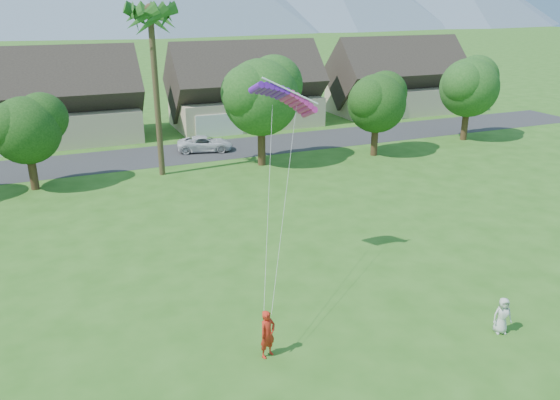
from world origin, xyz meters
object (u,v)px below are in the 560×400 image
kite_flyer (268,334)px  watcher (502,316)px  parafoil_kite (285,95)px  parked_car (205,144)px

kite_flyer → watcher: (9.15, -2.20, -0.18)m
watcher → parafoil_kite: parafoil_kite is taller
parked_car → parafoil_kite: bearing=-171.7°
watcher → parafoil_kite: bearing=142.2°
parked_car → parafoil_kite: (-2.41, -23.33, 7.86)m
watcher → parked_car: bearing=115.2°
watcher → parked_car: (-3.22, 32.12, -0.10)m
watcher → parafoil_kite: 13.01m
kite_flyer → watcher: size_ratio=1.23×
kite_flyer → parked_car: bearing=57.2°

